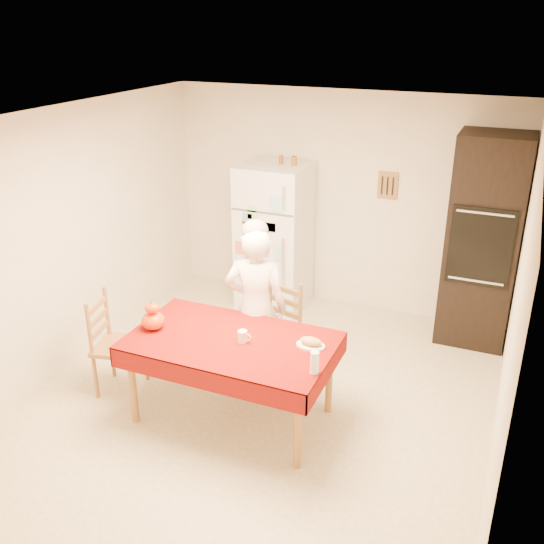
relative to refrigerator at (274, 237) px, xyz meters
The scene contains 17 objects.
floor 2.16m from the refrigerator, 70.93° to the right, with size 4.50×4.50×0.00m, color tan.
room_shell 2.13m from the refrigerator, 70.89° to the right, with size 4.02×4.52×2.51m.
refrigerator is the anchor object (origin of this frame).
oven_cabinet 2.29m from the refrigerator, ahead, with size 0.70×0.62×2.20m.
dining_table 2.29m from the refrigerator, 76.30° to the right, with size 1.70×1.00×0.76m.
chair_far 1.57m from the refrigerator, 65.97° to the right, with size 0.51×0.50×0.95m.
chair_left 2.37m from the refrigerator, 106.38° to the right, with size 0.48×0.50×0.95m.
seated_woman 1.73m from the refrigerator, 72.86° to the right, with size 0.57×0.37×1.57m, color white.
coffee_mug 2.30m from the refrigerator, 73.76° to the right, with size 0.08×0.08×0.10m, color white.
pumpkin_lower 2.31m from the refrigerator, 93.79° to the right, with size 0.20×0.20×0.15m, color #C53E04.
pumpkin_upper 2.31m from the refrigerator, 93.79° to the right, with size 0.12×0.12×0.09m, color red.
wine_glass 2.77m from the refrigerator, 61.04° to the right, with size 0.07×0.07×0.18m, color white.
bread_plate 2.38m from the refrigerator, 60.20° to the right, with size 0.24×0.24×0.02m, color white.
bread_loaf 2.38m from the refrigerator, 60.20° to the right, with size 0.18×0.10×0.06m, color #9D714D.
spice_jar_left 0.90m from the refrigerator, 41.89° to the left, with size 0.05×0.05×0.10m, color brown.
spice_jar_mid 0.92m from the refrigerator, 13.74° to the left, with size 0.05×0.05×0.10m, color brown.
spice_jar_right 0.93m from the refrigerator, 12.99° to the left, with size 0.05×0.05×0.10m, color brown.
Camera 1 is at (1.91, -4.23, 3.24)m, focal length 40.00 mm.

